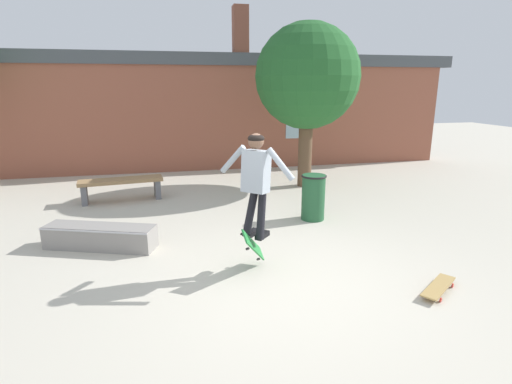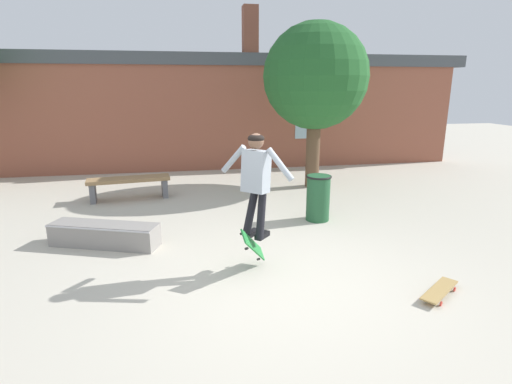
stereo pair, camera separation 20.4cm
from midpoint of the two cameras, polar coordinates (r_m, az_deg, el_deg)
ground_plane at (r=5.52m, az=2.42°, el=-12.66°), size 40.00×40.00×0.00m
building_backdrop at (r=12.53m, az=-6.85°, el=11.56°), size 16.09×0.52×4.82m
tree_right at (r=10.28m, az=6.77°, el=15.96°), size 2.58×2.58×4.07m
park_bench at (r=9.59m, az=-19.26°, el=0.99°), size 1.87×0.68×0.51m
skate_ledge at (r=7.01m, az=-22.14°, el=-5.95°), size 1.83×1.04×0.37m
trash_bin at (r=7.84m, az=7.45°, el=-0.61°), size 0.49×0.49×0.89m
skater at (r=5.37m, az=-1.08°, el=2.20°), size 0.89×0.83×1.45m
skateboard_flipping at (r=5.60m, az=-1.44°, el=-7.68°), size 0.42×0.71×0.67m
skateboard_resting at (r=5.70m, az=23.67°, el=-12.28°), size 0.75×0.62×0.08m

